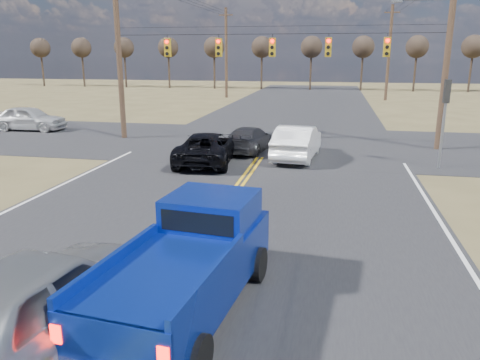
% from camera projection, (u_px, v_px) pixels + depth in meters
% --- Properties ---
extents(ground, '(160.00, 160.00, 0.00)m').
position_uv_depth(ground, '(156.00, 299.00, 9.77)').
color(ground, brown).
rests_on(ground, ground).
extents(road_main, '(14.00, 120.00, 0.02)m').
position_uv_depth(road_main, '(245.00, 178.00, 19.24)').
color(road_main, '#28282B').
rests_on(road_main, ground).
extents(road_cross, '(120.00, 12.00, 0.02)m').
position_uv_depth(road_cross, '(271.00, 143.00, 26.82)').
color(road_cross, '#28282B').
rests_on(road_cross, ground).
extents(signal_gantry, '(19.60, 4.83, 10.00)m').
position_uv_depth(signal_gantry, '(281.00, 52.00, 25.20)').
color(signal_gantry, '#473323').
rests_on(signal_gantry, ground).
extents(utility_poles, '(19.60, 58.32, 10.00)m').
position_uv_depth(utility_poles, '(270.00, 49.00, 24.51)').
color(utility_poles, '#473323').
rests_on(utility_poles, ground).
extents(treeline, '(87.00, 117.80, 7.40)m').
position_uv_depth(treeline, '(289.00, 43.00, 33.82)').
color(treeline, '#33261C').
rests_on(treeline, ground).
extents(pickup_truck, '(2.63, 5.61, 2.04)m').
position_uv_depth(pickup_truck, '(190.00, 263.00, 9.16)').
color(pickup_truck, black).
rests_on(pickup_truck, ground).
extents(silver_suv, '(2.67, 5.55, 1.83)m').
position_uv_depth(silver_suv, '(40.00, 300.00, 7.94)').
color(silver_suv, gray).
rests_on(silver_suv, ground).
extents(black_suv, '(2.83, 5.40, 1.45)m').
position_uv_depth(black_suv, '(207.00, 148.00, 21.77)').
color(black_suv, black).
rests_on(black_suv, ground).
extents(white_car_queue, '(2.17, 5.12, 1.64)m').
position_uv_depth(white_car_queue, '(297.00, 142.00, 22.72)').
color(white_car_queue, white).
rests_on(white_car_queue, ground).
extents(dgrey_car_queue, '(2.41, 4.67, 1.30)m').
position_uv_depth(dgrey_car_queue, '(249.00, 139.00, 24.43)').
color(dgrey_car_queue, '#2C2C30').
rests_on(dgrey_car_queue, ground).
extents(cross_car_west, '(2.12, 4.87, 1.63)m').
position_uv_depth(cross_car_west, '(29.00, 118.00, 31.08)').
color(cross_car_west, silver).
rests_on(cross_car_west, ground).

